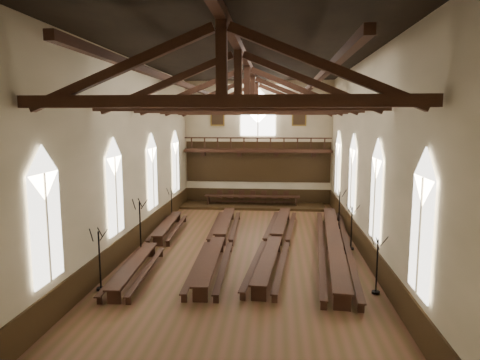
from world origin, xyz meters
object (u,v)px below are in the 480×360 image
object	(u,v)px
refectory_row_a	(154,242)
refectory_row_d	(334,241)
refectory_row_c	(276,239)
candelabrum_right_near	(377,276)
candelabrum_left_mid	(141,235)
candelabrum_right_far	(339,216)
candelabrum_left_near	(100,271)
candelabrum_right_mid	(351,236)
high_table	(252,197)
refectory_row_b	(219,239)
dais	(252,206)
candelabrum_left_far	(172,211)

from	to	relation	value
refectory_row_a	refectory_row_d	size ratio (longest dim) A/B	0.91
refectory_row_c	candelabrum_right_near	size ratio (longest dim) A/B	6.14
candelabrum_left_mid	candelabrum_right_far	size ratio (longest dim) A/B	1.12
candelabrum_left_near	candelabrum_right_mid	xyz separation A→B (m)	(11.10, 6.47, -0.05)
high_table	candelabrum_left_mid	world-z (taller)	candelabrum_left_mid
candelabrum_left_mid	refectory_row_a	bearing A→B (deg)	2.49
refectory_row_b	candelabrum_right_mid	distance (m)	7.08
refectory_row_b	candelabrum_right_mid	xyz separation A→B (m)	(7.06, 0.48, 0.20)
dais	candelabrum_left_near	size ratio (longest dim) A/B	4.39
high_table	candelabrum_left_mid	size ratio (longest dim) A/B	2.67
candelabrum_left_mid	candelabrum_right_near	xyz separation A→B (m)	(11.10, -4.60, -0.14)
refectory_row_a	candelabrum_left_near	bearing A→B (deg)	-97.54
high_table	candelabrum_left_near	bearing A→B (deg)	-106.70
refectory_row_b	refectory_row_d	distance (m)	6.11
refectory_row_c	candelabrum_right_far	bearing A→B (deg)	49.72
candelabrum_left_near	candelabrum_left_mid	bearing A→B (deg)	90.00
refectory_row_b	refectory_row_c	world-z (taller)	refectory_row_c
refectory_row_b	refectory_row_a	bearing A→B (deg)	-167.35
refectory_row_a	candelabrum_left_mid	world-z (taller)	candelabrum_left_mid
refectory_row_a	candelabrum_right_mid	world-z (taller)	candelabrum_right_mid
candelabrum_right_mid	refectory_row_b	bearing A→B (deg)	-176.12
refectory_row_d	dais	xyz separation A→B (m)	(-4.98, 11.30, -0.49)
dais	candelabrum_left_far	xyz separation A→B (m)	(-5.18, -5.31, 0.61)
dais	candelabrum_right_near	xyz separation A→B (m)	(5.92, -16.65, 0.62)
high_table	candelabrum_right_far	size ratio (longest dim) A/B	2.99
candelabrum_left_mid	candelabrum_right_mid	distance (m)	11.17
refectory_row_b	refectory_row_d	world-z (taller)	refectory_row_d
refectory_row_d	dais	bearing A→B (deg)	113.77
high_table	candelabrum_left_far	size ratio (longest dim) A/B	3.27
candelabrum_left_far	high_table	bearing A→B (deg)	45.75
refectory_row_b	dais	xyz separation A→B (m)	(1.13, 11.26, -0.44)
refectory_row_c	dais	xyz separation A→B (m)	(-1.94, 10.95, -0.45)
refectory_row_d	candelabrum_right_far	bearing A→B (deg)	79.38
refectory_row_c	candelabrum_left_near	size ratio (longest dim) A/B	5.57
high_table	candelabrum_right_near	distance (m)	17.67
refectory_row_c	dais	size ratio (longest dim) A/B	1.27
refectory_row_b	candelabrum_left_far	distance (m)	7.20
refectory_row_d	candelabrum_left_far	size ratio (longest dim) A/B	6.47
refectory_row_c	refectory_row_a	bearing A→B (deg)	-170.59
refectory_row_b	candelabrum_left_mid	size ratio (longest dim) A/B	5.06
candelabrum_right_far	refectory_row_d	bearing A→B (deg)	-100.62
high_table	candelabrum_right_far	world-z (taller)	candelabrum_right_far
candelabrum_left_near	candelabrum_right_far	bearing A→B (deg)	44.74
refectory_row_d	candelabrum_right_near	world-z (taller)	candelabrum_right_near
high_table	candelabrum_right_near	size ratio (longest dim) A/B	3.20
candelabrum_left_far	candelabrum_right_near	bearing A→B (deg)	-45.61
refectory_row_d	candelabrum_right_near	bearing A→B (deg)	-79.96
dais	candelabrum_right_far	bearing A→B (deg)	-46.54
candelabrum_right_far	candelabrum_right_near	bearing A→B (deg)	-90.00
refectory_row_a	candelabrum_left_far	xyz separation A→B (m)	(-0.69, 6.70, 0.22)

